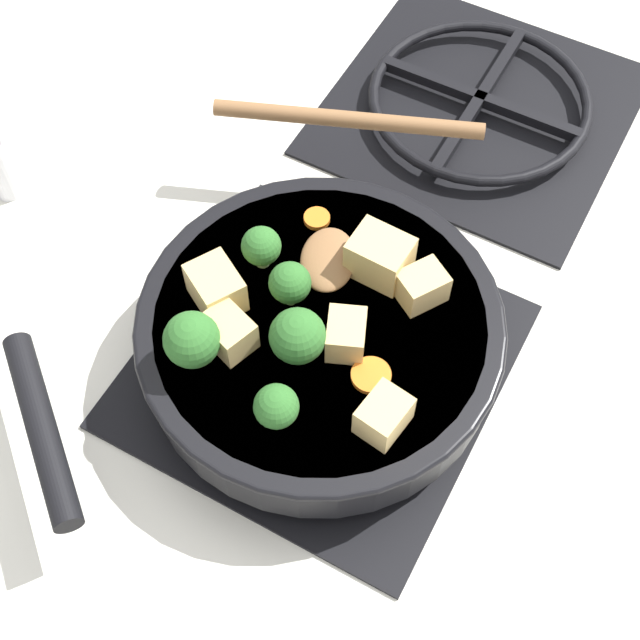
{
  "coord_description": "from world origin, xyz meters",
  "views": [
    {
      "loc": [
        0.18,
        -0.34,
        0.72
      ],
      "look_at": [
        0.0,
        0.0,
        0.08
      ],
      "focal_mm": 50.0,
      "sensor_mm": 36.0,
      "label": 1
    }
  ],
  "objects": [
    {
      "name": "broccoli_floret_west_rim",
      "position": [
        -0.07,
        -0.08,
        0.11
      ],
      "size": [
        0.05,
        0.05,
        0.05
      ],
      "color": "#709956",
      "rests_on": "skillet_pan"
    },
    {
      "name": "broccoli_floret_near_spoon",
      "position": [
        -0.0,
        -0.04,
        0.11
      ],
      "size": [
        0.05,
        0.05,
        0.05
      ],
      "color": "#709956",
      "rests_on": "skillet_pan"
    },
    {
      "name": "wooden_spoon",
      "position": [
        -0.06,
        0.14,
        0.09
      ],
      "size": [
        0.25,
        0.25,
        0.02
      ],
      "color": "brown",
      "rests_on": "skillet_pan"
    },
    {
      "name": "carrot_slice_near_center",
      "position": [
        -0.05,
        0.09,
        0.08
      ],
      "size": [
        0.02,
        0.02,
        0.01
      ],
      "primitive_type": "cylinder",
      "color": "orange",
      "rests_on": "skillet_pan"
    },
    {
      "name": "tofu_cube_near_handle",
      "position": [
        0.09,
        -0.06,
        0.1
      ],
      "size": [
        0.04,
        0.04,
        0.03
      ],
      "primitive_type": "cube",
      "rotation": [
        0.0,
        0.0,
        1.43
      ],
      "color": "#DBB770",
      "rests_on": "skillet_pan"
    },
    {
      "name": "rear_burner_grate",
      "position": [
        0.0,
        0.36,
        0.01
      ],
      "size": [
        0.31,
        0.31,
        0.03
      ],
      "color": "black",
      "rests_on": "ground_plane"
    },
    {
      "name": "broccoli_floret_east_rim",
      "position": [
        -0.07,
        0.03,
        0.11
      ],
      "size": [
        0.03,
        0.03,
        0.04
      ],
      "color": "#709956",
      "rests_on": "skillet_pan"
    },
    {
      "name": "tofu_cube_center_large",
      "position": [
        0.03,
        -0.01,
        0.1
      ],
      "size": [
        0.04,
        0.05,
        0.03
      ],
      "primitive_type": "cube",
      "rotation": [
        0.0,
        0.0,
        5.11
      ],
      "color": "#DBB770",
      "rests_on": "skillet_pan"
    },
    {
      "name": "front_burner_grate",
      "position": [
        0.0,
        0.0,
        0.01
      ],
      "size": [
        0.31,
        0.31,
        0.03
      ],
      "color": "black",
      "rests_on": "ground_plane"
    },
    {
      "name": "broccoli_floret_center_top",
      "position": [
        -0.03,
        0.01,
        0.11
      ],
      "size": [
        0.04,
        0.04,
        0.04
      ],
      "color": "#709956",
      "rests_on": "skillet_pan"
    },
    {
      "name": "carrot_slice_orange_thin",
      "position": [
        0.06,
        -0.03,
        0.08
      ],
      "size": [
        0.03,
        0.03,
        0.01
      ],
      "primitive_type": "cylinder",
      "color": "orange",
      "rests_on": "skillet_pan"
    },
    {
      "name": "ground_plane",
      "position": [
        0.0,
        0.0,
        0.0
      ],
      "size": [
        2.4,
        2.4,
        0.0
      ],
      "primitive_type": "plane",
      "color": "silver"
    },
    {
      "name": "tofu_cube_back_piece",
      "position": [
        -0.09,
        -0.02,
        0.1
      ],
      "size": [
        0.06,
        0.05,
        0.04
      ],
      "primitive_type": "cube",
      "rotation": [
        0.0,
        0.0,
        5.76
      ],
      "color": "#DBB770",
      "rests_on": "skillet_pan"
    },
    {
      "name": "tofu_cube_west_chunk",
      "position": [
        -0.05,
        -0.05,
        0.1
      ],
      "size": [
        0.05,
        0.04,
        0.03
      ],
      "primitive_type": "cube",
      "rotation": [
        0.0,
        0.0,
        5.95
      ],
      "color": "#DBB770",
      "rests_on": "skillet_pan"
    },
    {
      "name": "tofu_cube_east_chunk",
      "position": [
        0.02,
        0.07,
        0.1
      ],
      "size": [
        0.05,
        0.04,
        0.04
      ],
      "primitive_type": "cube",
      "rotation": [
        0.0,
        0.0,
        6.24
      ],
      "color": "#DBB770",
      "rests_on": "skillet_pan"
    },
    {
      "name": "skillet_pan",
      "position": [
        -0.0,
        -0.0,
        0.06
      ],
      "size": [
        0.38,
        0.41,
        0.06
      ],
      "color": "black",
      "rests_on": "front_burner_grate"
    },
    {
      "name": "broccoli_floret_north_edge",
      "position": [
        0.01,
        -0.1,
        0.11
      ],
      "size": [
        0.04,
        0.04,
        0.04
      ],
      "color": "#709956",
      "rests_on": "skillet_pan"
    },
    {
      "name": "tofu_cube_front_piece",
      "position": [
        0.06,
        0.06,
        0.1
      ],
      "size": [
        0.05,
        0.05,
        0.03
      ],
      "primitive_type": "cube",
      "rotation": [
        0.0,
        0.0,
        4.15
      ],
      "color": "#DBB770",
      "rests_on": "skillet_pan"
    }
  ]
}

